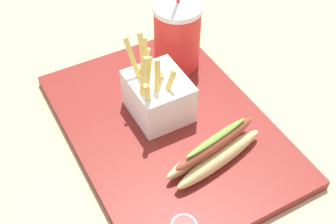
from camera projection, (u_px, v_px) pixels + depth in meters
ground_plane at (168, 135)px, 0.82m from camera, size 2.40×2.40×0.02m
food_tray at (168, 128)px, 0.81m from camera, size 0.47×0.33×0.02m
soda_cup at (177, 35)px, 0.87m from camera, size 0.09×0.09×0.24m
fries_basket at (156, 96)px, 0.79m from camera, size 0.11×0.10×0.16m
hot_dog_1 at (215, 151)px, 0.73m from camera, size 0.08×0.19×0.06m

